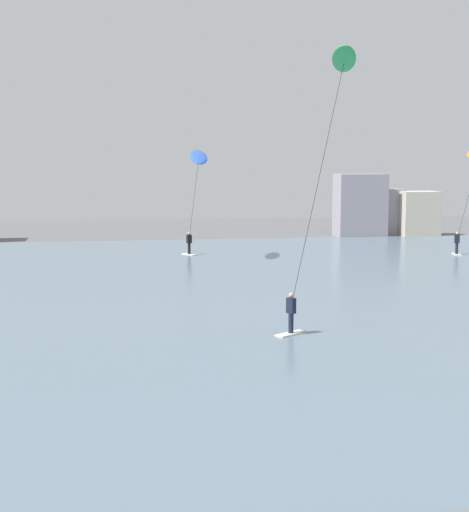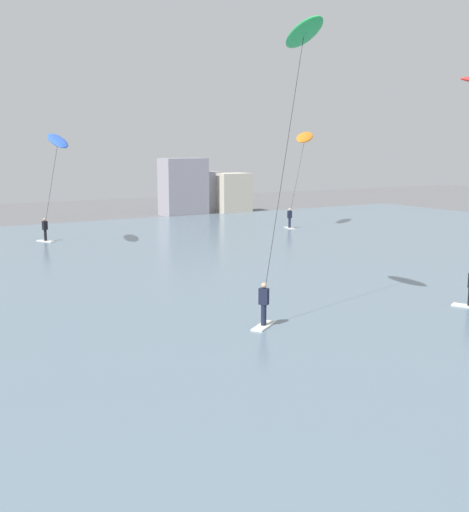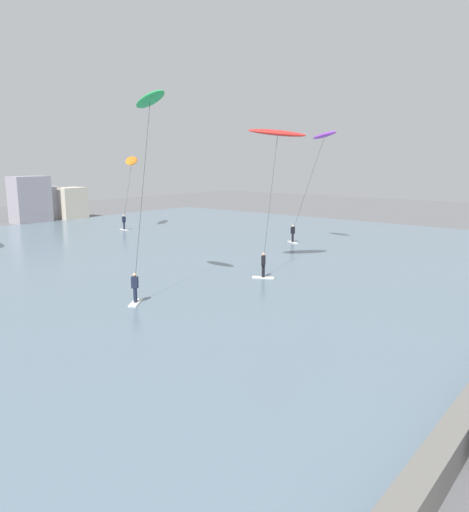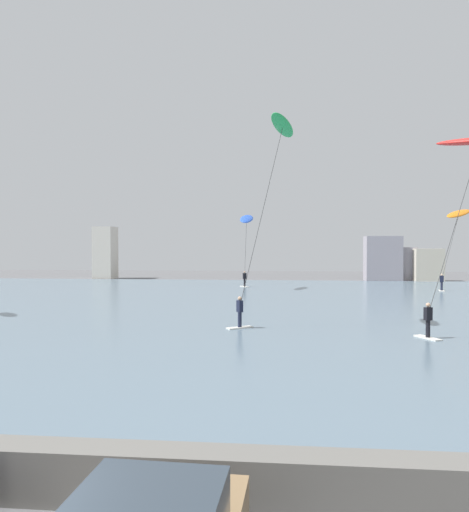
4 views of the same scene
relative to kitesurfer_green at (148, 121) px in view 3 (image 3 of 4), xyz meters
The scene contains 5 objects.
water_bay 13.51m from the kitesurfer_green, 109.98° to the left, with size 84.00×52.00×0.10m, color slate.
kitesurfer_green is the anchor object (origin of this frame).
kitesurfer_orange 27.83m from the kitesurfer_green, 52.54° to the left, with size 3.67×3.13×8.07m.
kitesurfer_purple 19.88m from the kitesurfer_green, ahead, with size 1.63×5.00×9.94m.
kitesurfer_red 9.52m from the kitesurfer_green, 12.06° to the right, with size 5.00×3.45×9.61m.
Camera 3 is at (-14.95, 0.83, 7.58)m, focal length 34.60 mm.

